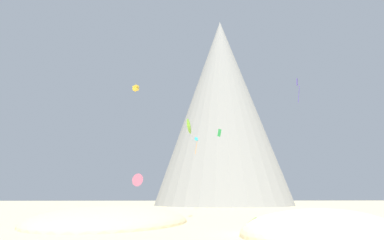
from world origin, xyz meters
name	(u,v)px	position (x,y,z in m)	size (l,w,h in m)	color
ground_plane	(253,234)	(0.00, 0.00, 0.00)	(400.00, 400.00, 0.00)	#C6B284
dune_foreground_left	(112,222)	(-14.16, 13.91, 0.00)	(27.18, 18.19, 4.01)	#C6B284
dune_foreground_right	(321,235)	(5.54, -0.79, 0.00)	(12.24, 15.73, 4.30)	beige
bush_low_patch	(91,220)	(-16.84, 14.72, 0.27)	(2.65, 2.65, 0.55)	#477238
bush_mid_center	(256,221)	(2.53, 9.27, 0.44)	(2.37, 2.37, 0.88)	#668C4C
bush_near_left	(152,219)	(-9.29, 13.55, 0.42)	(2.44, 2.44, 0.84)	#668C4C
bush_far_left	(49,224)	(-19.13, 6.54, 0.41)	(1.22, 1.22, 0.82)	#477238
rock_massif	(223,113)	(11.26, 87.92, 32.31)	(65.24, 65.24, 68.89)	gray
kite_green_mid	(219,133)	(3.14, 40.90, 16.34)	(0.94, 0.53, 1.65)	green
kite_lime_low	(190,126)	(-4.34, 20.11, 13.44)	(1.22, 2.39, 2.35)	#8CD133
kite_pink_low	(137,180)	(-13.61, 37.36, 6.23)	(2.46, 2.20, 2.52)	pink
kite_cyan_mid	(196,139)	(-0.95, 53.08, 16.90)	(0.86, 0.80, 4.22)	#33BCDB
kite_gold_high	(136,88)	(-15.50, 45.41, 27.49)	(1.54, 1.50, 1.29)	gold
kite_indigo_mid	(298,85)	(18.39, 34.32, 25.11)	(0.69, 0.67, 5.19)	#5138B2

